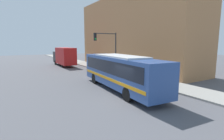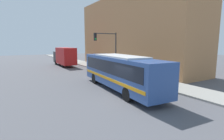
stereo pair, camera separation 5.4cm
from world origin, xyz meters
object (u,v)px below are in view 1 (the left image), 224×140
(traffic_light_pole, at_px, (108,46))
(parking_meter, at_px, (112,66))
(fire_hydrant, at_px, (155,80))
(city_bus, at_px, (120,70))
(delivery_truck, at_px, (64,56))

(traffic_light_pole, relative_size, parking_meter, 4.46)
(fire_hydrant, xyz_separation_m, traffic_light_pole, (-0.97, 7.52, 3.24))
(city_bus, xyz_separation_m, fire_hydrant, (3.93, -0.37, -1.22))
(delivery_truck, relative_size, fire_hydrant, 9.72)
(city_bus, height_order, delivery_truck, delivery_truck)
(delivery_truck, xyz_separation_m, fire_hydrant, (3.30, -19.70, -1.24))
(traffic_light_pole, distance_m, parking_meter, 3.08)
(city_bus, xyz_separation_m, traffic_light_pole, (2.97, 7.14, 2.02))
(city_bus, bearing_deg, delivery_truck, 92.42)
(city_bus, relative_size, delivery_truck, 1.37)
(delivery_truck, relative_size, parking_meter, 6.75)
(city_bus, distance_m, fire_hydrant, 4.14)
(fire_hydrant, height_order, parking_meter, parking_meter)
(delivery_truck, distance_m, fire_hydrant, 20.01)
(traffic_light_pole, bearing_deg, parking_meter, 36.30)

